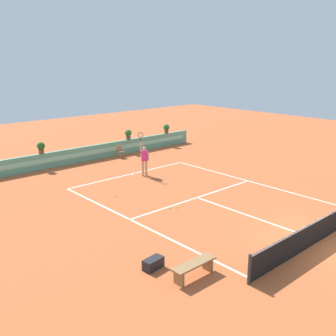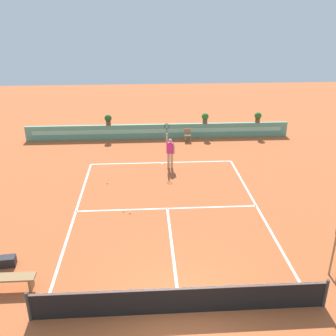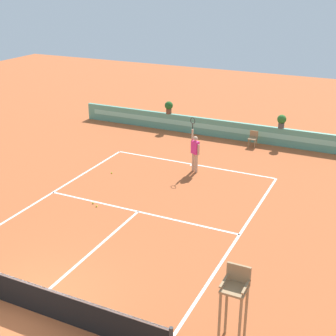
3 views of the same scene
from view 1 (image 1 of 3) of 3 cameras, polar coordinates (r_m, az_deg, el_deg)
ground_plane at (r=19.11m, az=5.13°, el=-4.63°), size 60.00×60.00×0.00m
court_lines at (r=19.57m, az=3.59°, el=-4.09°), size 8.32×11.94×0.01m
net at (r=15.78m, az=21.47°, el=-8.16°), size 8.92×0.10×1.00m
back_wall_barrier at (r=26.81m, az=-11.29°, el=2.15°), size 18.00×0.21×1.00m
ball_kid_chair at (r=27.23m, az=-7.01°, el=2.50°), size 0.44×0.44×0.85m
bench_courtside at (r=12.50m, az=3.80°, el=-14.16°), size 1.60×0.44×0.51m
gear_bag at (r=13.05m, az=-2.17°, el=-13.76°), size 0.74×0.44×0.36m
tennis_player at (r=22.67m, az=-3.48°, el=1.42°), size 0.57×0.35×2.58m
tennis_ball_near_baseline at (r=18.01m, az=1.34°, el=-5.74°), size 0.07×0.07×0.07m
tennis_ball_mid_court at (r=17.94m, az=0.29°, el=-5.81°), size 0.07×0.07×0.07m
tennis_ball_by_sideline at (r=19.59m, az=-7.73°, el=-4.09°), size 0.07×0.07×0.07m
potted_plant_far_right at (r=30.63m, az=-0.25°, el=5.84°), size 0.48×0.48×0.72m
potted_plant_right at (r=28.35m, az=-5.82°, el=4.98°), size 0.48×0.48×0.72m
potted_plant_left at (r=25.11m, az=-18.05°, el=2.92°), size 0.48×0.48×0.72m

